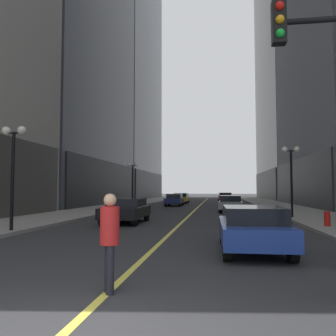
{
  "coord_description": "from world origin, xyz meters",
  "views": [
    {
      "loc": [
        1.93,
        -3.76,
        1.82
      ],
      "look_at": [
        -3.17,
        32.01,
        4.06
      ],
      "focal_mm": 36.76,
      "sensor_mm": 36.0,
      "label": 1
    }
  ],
  "objects_px": {
    "street_lamp_right_mid": "(291,166)",
    "fire_hydrant_right": "(327,220)",
    "car_black": "(126,209)",
    "street_lamp_left_near": "(13,154)",
    "car_red": "(225,197)",
    "street_lamp_left_far": "(132,175)",
    "car_grey": "(230,203)",
    "pedestrian_in_red_jacket": "(110,235)",
    "car_blue": "(252,227)",
    "car_yellow": "(181,198)",
    "car_navy": "(174,199)"
  },
  "relations": [
    {
      "from": "car_blue",
      "to": "street_lamp_left_near",
      "type": "height_order",
      "value": "street_lamp_left_near"
    },
    {
      "from": "street_lamp_left_far",
      "to": "street_lamp_right_mid",
      "type": "height_order",
      "value": "same"
    },
    {
      "from": "car_yellow",
      "to": "street_lamp_right_mid",
      "type": "distance_m",
      "value": 24.45
    },
    {
      "from": "car_blue",
      "to": "car_black",
      "type": "bearing_deg",
      "value": 126.87
    },
    {
      "from": "car_blue",
      "to": "car_black",
      "type": "height_order",
      "value": "same"
    },
    {
      "from": "car_yellow",
      "to": "street_lamp_left_near",
      "type": "xyz_separation_m",
      "value": [
        -3.72,
        -31.13,
        2.54
      ]
    },
    {
      "from": "car_blue",
      "to": "car_black",
      "type": "relative_size",
      "value": 1.01
    },
    {
      "from": "car_grey",
      "to": "car_red",
      "type": "height_order",
      "value": "same"
    },
    {
      "from": "car_red",
      "to": "street_lamp_left_far",
      "type": "xyz_separation_m",
      "value": [
        -9.47,
        -18.25,
        2.54
      ]
    },
    {
      "from": "pedestrian_in_red_jacket",
      "to": "street_lamp_right_mid",
      "type": "bearing_deg",
      "value": 67.98
    },
    {
      "from": "car_grey",
      "to": "pedestrian_in_red_jacket",
      "type": "distance_m",
      "value": 22.32
    },
    {
      "from": "pedestrian_in_red_jacket",
      "to": "street_lamp_left_far",
      "type": "height_order",
      "value": "street_lamp_left_far"
    },
    {
      "from": "car_red",
      "to": "pedestrian_in_red_jacket",
      "type": "distance_m",
      "value": 45.7
    },
    {
      "from": "car_yellow",
      "to": "street_lamp_left_near",
      "type": "bearing_deg",
      "value": -96.81
    },
    {
      "from": "pedestrian_in_red_jacket",
      "to": "street_lamp_right_mid",
      "type": "distance_m",
      "value": 17.11
    },
    {
      "from": "pedestrian_in_red_jacket",
      "to": "fire_hydrant_right",
      "type": "xyz_separation_m",
      "value": [
        6.86,
        10.72,
        -0.62
      ]
    },
    {
      "from": "car_yellow",
      "to": "street_lamp_left_far",
      "type": "xyz_separation_m",
      "value": [
        -3.72,
        -10.93,
        2.54
      ]
    },
    {
      "from": "car_blue",
      "to": "pedestrian_in_red_jacket",
      "type": "xyz_separation_m",
      "value": [
        -2.91,
        -4.45,
        0.3
      ]
    },
    {
      "from": "car_yellow",
      "to": "car_red",
      "type": "relative_size",
      "value": 0.95
    },
    {
      "from": "car_black",
      "to": "street_lamp_left_near",
      "type": "distance_m",
      "value": 6.72
    },
    {
      "from": "car_blue",
      "to": "car_yellow",
      "type": "height_order",
      "value": "same"
    },
    {
      "from": "car_red",
      "to": "street_lamp_left_near",
      "type": "bearing_deg",
      "value": -103.83
    },
    {
      "from": "car_blue",
      "to": "car_yellow",
      "type": "distance_m",
      "value": 34.3
    },
    {
      "from": "street_lamp_right_mid",
      "to": "fire_hydrant_right",
      "type": "bearing_deg",
      "value": -84.29
    },
    {
      "from": "street_lamp_left_near",
      "to": "fire_hydrant_right",
      "type": "height_order",
      "value": "street_lamp_left_near"
    },
    {
      "from": "car_navy",
      "to": "street_lamp_right_mid",
      "type": "relative_size",
      "value": 0.95
    },
    {
      "from": "car_red",
      "to": "fire_hydrant_right",
      "type": "relative_size",
      "value": 5.93
    },
    {
      "from": "car_blue",
      "to": "car_grey",
      "type": "bearing_deg",
      "value": 89.91
    },
    {
      "from": "car_red",
      "to": "street_lamp_left_far",
      "type": "relative_size",
      "value": 1.07
    },
    {
      "from": "car_blue",
      "to": "fire_hydrant_right",
      "type": "height_order",
      "value": "car_blue"
    },
    {
      "from": "pedestrian_in_red_jacket",
      "to": "street_lamp_left_near",
      "type": "distance_m",
      "value": 9.88
    },
    {
      "from": "car_blue",
      "to": "car_navy",
      "type": "relative_size",
      "value": 1.03
    },
    {
      "from": "car_grey",
      "to": "street_lamp_right_mid",
      "type": "height_order",
      "value": "street_lamp_right_mid"
    },
    {
      "from": "car_blue",
      "to": "street_lamp_right_mid",
      "type": "relative_size",
      "value": 0.97
    },
    {
      "from": "pedestrian_in_red_jacket",
      "to": "street_lamp_left_near",
      "type": "xyz_separation_m",
      "value": [
        -6.44,
        7.15,
        2.24
      ]
    },
    {
      "from": "car_grey",
      "to": "pedestrian_in_red_jacket",
      "type": "bearing_deg",
      "value": -97.55
    },
    {
      "from": "car_red",
      "to": "street_lamp_right_mid",
      "type": "xyz_separation_m",
      "value": [
        3.33,
        -29.87,
        2.54
      ]
    },
    {
      "from": "car_black",
      "to": "street_lamp_right_mid",
      "type": "relative_size",
      "value": 0.97
    },
    {
      "from": "car_yellow",
      "to": "car_blue",
      "type": "bearing_deg",
      "value": -80.56
    },
    {
      "from": "car_navy",
      "to": "car_red",
      "type": "xyz_separation_m",
      "value": [
        5.77,
        14.06,
        0.0
      ]
    },
    {
      "from": "car_yellow",
      "to": "pedestrian_in_red_jacket",
      "type": "xyz_separation_m",
      "value": [
        2.72,
        -38.29,
        0.3
      ]
    },
    {
      "from": "car_grey",
      "to": "street_lamp_right_mid",
      "type": "relative_size",
      "value": 1.09
    },
    {
      "from": "street_lamp_right_mid",
      "to": "fire_hydrant_right",
      "type": "distance_m",
      "value": 5.78
    },
    {
      "from": "car_red",
      "to": "street_lamp_right_mid",
      "type": "height_order",
      "value": "street_lamp_right_mid"
    },
    {
      "from": "car_black",
      "to": "fire_hydrant_right",
      "type": "bearing_deg",
      "value": -9.33
    },
    {
      "from": "car_black",
      "to": "car_navy",
      "type": "relative_size",
      "value": 1.02
    },
    {
      "from": "fire_hydrant_right",
      "to": "pedestrian_in_red_jacket",
      "type": "bearing_deg",
      "value": -122.61
    },
    {
      "from": "car_black",
      "to": "fire_hydrant_right",
      "type": "height_order",
      "value": "car_black"
    },
    {
      "from": "pedestrian_in_red_jacket",
      "to": "street_lamp_left_far",
      "type": "bearing_deg",
      "value": 103.25
    },
    {
      "from": "car_black",
      "to": "street_lamp_left_near",
      "type": "height_order",
      "value": "street_lamp_left_near"
    }
  ]
}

